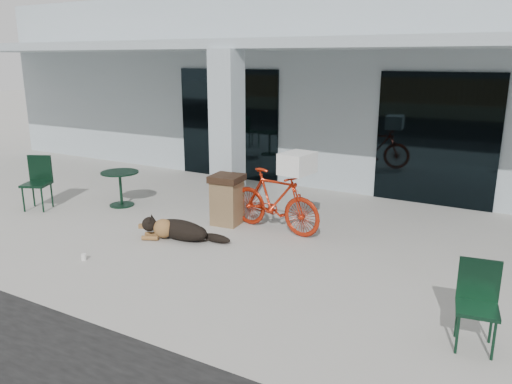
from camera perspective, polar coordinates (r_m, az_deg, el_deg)
The scene contains 14 objects.
ground at distance 7.23m, azimuth -3.00°, elevation -9.13°, with size 80.00×80.00×0.00m, color #A6A49D.
building at distance 14.50m, azimuth 15.63°, elevation 11.74°, with size 22.00×7.00×4.50m, color #A6B5BD.
storefront_glass_left at distance 12.62m, azimuth -3.19°, elevation 7.73°, with size 2.80×0.06×2.70m, color black.
storefront_glass_right at distance 10.79m, azimuth 19.88°, elevation 5.60°, with size 2.40×0.06×2.70m, color black.
column at distance 9.44m, azimuth -3.31°, elevation 6.53°, with size 0.50×0.50×3.12m, color #A6B5BD.
overhang at distance 9.82m, azimuth 8.58°, elevation 16.38°, with size 22.00×2.80×0.18m, color #A6B5BD.
bicycle at distance 8.72m, azimuth 2.15°, elevation -0.99°, with size 0.52×1.83×1.10m, color #AE240E.
laundry_basket at distance 8.30m, azimuth 4.75°, elevation 3.31°, with size 0.59×0.44×0.35m, color white.
dog at distance 8.46m, azimuth -8.60°, elevation -4.17°, with size 1.18×0.39×0.39m, color black, non-canonical shape.
cup_near_dog at distance 8.04m, azimuth -19.08°, elevation -7.04°, with size 0.08×0.08×0.10m, color white.
cafe_table_near at distance 10.62m, azimuth -15.20°, elevation 0.36°, with size 0.77×0.77×0.72m, color black, non-canonical shape.
cafe_chair_near at distance 10.88m, azimuth -23.82°, elevation 0.89°, with size 0.48×0.53×1.07m, color black, non-canonical shape.
cafe_chair_far_a at distance 5.76m, azimuth 23.96°, elevation -12.01°, with size 0.42×0.46×0.93m, color black, non-canonical shape.
trash_receptacle at distance 9.11m, azimuth -3.32°, elevation -0.88°, with size 0.54×0.54×0.92m, color brown, non-canonical shape.
Camera 1 is at (3.58, -5.54, 2.96)m, focal length 35.00 mm.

